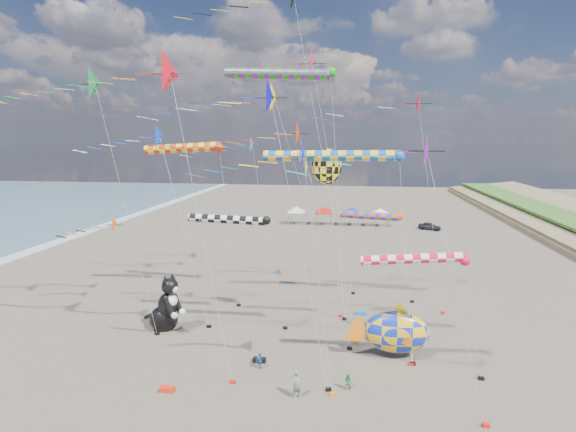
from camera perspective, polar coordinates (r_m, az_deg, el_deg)
The scene contains 29 objects.
delta_kite_0 at distance 41.79m, azimuth -20.43°, elevation -1.42°, with size 7.26×1.59×8.92m.
delta_kite_1 at distance 23.52m, azimuth 16.43°, elevation 7.29°, with size 9.87×1.98×15.84m.
delta_kite_2 at distance 45.93m, azimuth -6.08°, elevation 8.61°, with size 9.32×1.87×15.82m.
delta_kite_3 at distance 37.54m, azimuth -24.25°, elevation 14.61°, with size 11.92×2.53×20.62m.
delta_kite_4 at distance 32.75m, azimuth 0.05°, elevation 9.93°, with size 11.51×1.94×16.82m.
delta_kite_5 at distance 28.51m, azimuth -17.42°, elevation 16.84°, with size 13.24×2.76×20.72m.
delta_kite_6 at distance 44.48m, azimuth 1.66°, elevation 18.75°, with size 17.90×3.12×24.15m.
delta_kite_7 at distance 25.47m, azimuth -1.05°, elevation 6.82°, with size 8.68×1.81×15.35m.
delta_kite_9 at distance 38.16m, azimuth -1.17°, elevation 14.36°, with size 13.75×2.58×20.00m.
delta_kite_10 at distance 37.19m, azimuth -17.02°, elevation 9.19°, with size 10.37×2.04×16.64m.
delta_kite_11 at distance 39.84m, azimuth 15.03°, elevation 13.45°, with size 11.78×2.51×19.70m.
delta_kite_12 at distance 26.15m, azimuth -2.68°, elevation 14.56°, with size 10.74×2.19×18.98m.
windsock_0 at distance 37.71m, azimuth -0.69°, elevation 17.51°, with size 10.33×0.89×20.98m.
windsock_1 at distance 36.16m, azimuth -7.12°, elevation -0.53°, with size 8.02×0.70×9.37m.
windsock_2 at distance 41.46m, azimuth -12.67°, elevation 8.32°, with size 8.45×0.86×15.00m.
windsock_3 at distance 29.60m, azimuth 16.15°, elevation -5.35°, with size 8.10×0.66×8.24m.
windsock_4 at distance 29.72m, azimuth 6.19°, elevation 7.49°, with size 10.48×0.76×14.67m.
windsock_5 at distance 42.69m, azimuth 10.81°, elevation -0.05°, with size 7.16×0.72×8.66m.
angelfish_kite at distance 33.48m, azimuth 4.58°, elevation 6.11°, with size 3.74×3.02×14.69m.
cat_inflatable at distance 38.30m, azimuth -15.24°, elevation -10.43°, with size 3.53×1.77×4.77m, color black, non-canonical shape.
fish_inflatable at distance 33.57m, azimuth 13.46°, elevation -14.12°, with size 6.19×2.43×4.29m.
person_adult at distance 28.69m, azimuth 1.18°, elevation -20.61°, with size 0.63×0.41×1.73m, color slate.
child_green at distance 29.82m, azimuth 7.65°, elevation -20.17°, with size 0.52×0.40×1.07m, color #278E40.
child_blue at distance 31.95m, azimuth -3.62°, elevation -17.87°, with size 0.66×0.27×1.12m, color #2E6AA8.
kite_bag_0 at distance 41.18m, azimuth 9.26°, elevation -12.08°, with size 0.90×0.44×0.30m, color blue.
kite_bag_1 at distance 30.55m, azimuth -15.10°, elevation -20.48°, with size 0.90×0.44×0.30m, color red.
kite_bag_2 at distance 32.94m, azimuth -3.67°, elevation -17.78°, with size 0.90×0.44×0.30m, color black.
tent_row at distance 81.22m, azimuth 6.35°, elevation 1.01°, with size 19.20×4.20×3.80m.
parked_car at distance 80.72m, azimuth 17.54°, elevation -1.24°, with size 1.51×3.76×1.28m, color #26262D.
Camera 1 is at (4.03, -20.25, 15.35)m, focal length 28.00 mm.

